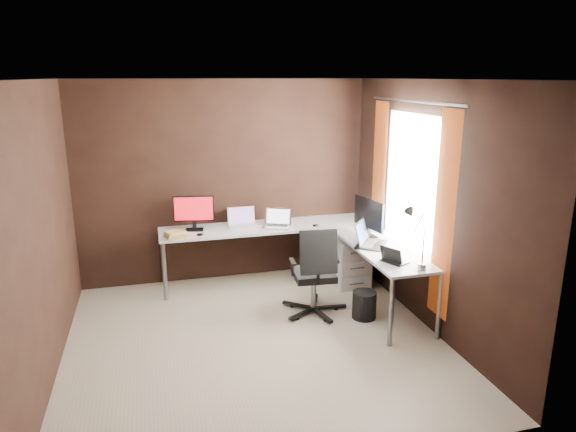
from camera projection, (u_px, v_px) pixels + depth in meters
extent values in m
cube|color=#B5A48D|center=(256.00, 342.00, 5.05)|extent=(3.60, 3.60, 0.00)
cube|color=white|center=(251.00, 79.00, 4.39)|extent=(3.60, 3.60, 0.00)
cube|color=black|center=(225.00, 182.00, 6.40)|extent=(3.60, 0.00, 2.50)
cube|color=black|center=(313.00, 299.00, 3.04)|extent=(3.60, 0.00, 2.50)
cube|color=black|center=(41.00, 235.00, 4.27)|extent=(0.00, 3.60, 2.50)
cube|color=black|center=(428.00, 207.00, 5.17)|extent=(0.00, 3.60, 2.50)
cube|color=white|center=(412.00, 181.00, 5.44)|extent=(0.00, 1.00, 1.30)
cube|color=#CC5918|center=(444.00, 217.00, 4.81)|extent=(0.01, 0.35, 2.00)
cube|color=#CC5918|center=(379.00, 186.00, 6.16)|extent=(0.01, 0.35, 2.00)
cylinder|color=slate|center=(413.00, 101.00, 5.22)|extent=(0.02, 1.90, 0.02)
cube|color=white|center=(268.00, 227.00, 6.38)|extent=(2.65, 0.60, 0.03)
cube|color=white|center=(382.00, 248.00, 5.59)|extent=(0.60, 1.65, 0.03)
cylinder|color=slate|center=(165.00, 272.00, 5.91)|extent=(0.05, 0.05, 0.70)
cylinder|color=slate|center=(163.00, 257.00, 6.39)|extent=(0.05, 0.05, 0.70)
cylinder|color=slate|center=(391.00, 312.00, 4.89)|extent=(0.05, 0.05, 0.70)
cylinder|color=slate|center=(440.00, 306.00, 5.02)|extent=(0.05, 0.05, 0.70)
cylinder|color=slate|center=(355.00, 240.00, 7.04)|extent=(0.05, 0.05, 0.70)
cube|color=white|center=(349.00, 261.00, 6.40)|extent=(0.42, 0.50, 0.60)
cube|color=black|center=(195.00, 230.00, 6.19)|extent=(0.23, 0.17, 0.01)
cube|color=black|center=(195.00, 225.00, 6.19)|extent=(0.05, 0.04, 0.10)
cube|color=black|center=(194.00, 208.00, 6.14)|extent=(0.48, 0.11, 0.31)
cube|color=red|center=(194.00, 209.00, 6.12)|extent=(0.45, 0.09, 0.28)
cube|color=black|center=(369.00, 236.00, 5.94)|extent=(0.17, 0.23, 0.01)
cube|color=black|center=(368.00, 232.00, 5.92)|extent=(0.04, 0.05, 0.09)
cube|color=black|center=(369.00, 214.00, 5.86)|extent=(0.13, 0.54, 0.34)
cube|color=#1D50A4|center=(370.00, 213.00, 5.87)|extent=(0.10, 0.51, 0.31)
cube|color=white|center=(243.00, 226.00, 6.33)|extent=(0.34, 0.24, 0.02)
cube|color=white|center=(241.00, 215.00, 6.39)|extent=(0.34, 0.07, 0.21)
cube|color=#8B64A8|center=(241.00, 216.00, 6.38)|extent=(0.30, 0.06, 0.18)
cube|color=silver|center=(277.00, 227.00, 6.31)|extent=(0.40, 0.35, 0.02)
cube|color=silver|center=(278.00, 216.00, 6.37)|extent=(0.32, 0.20, 0.20)
cube|color=white|center=(278.00, 216.00, 6.36)|extent=(0.28, 0.17, 0.18)
cube|color=black|center=(371.00, 244.00, 5.64)|extent=(0.47, 0.50, 0.02)
cube|color=black|center=(362.00, 232.00, 5.65)|extent=(0.30, 0.37, 0.25)
cube|color=#1A223D|center=(362.00, 232.00, 5.64)|extent=(0.26, 0.33, 0.22)
cube|color=black|center=(394.00, 261.00, 5.13)|extent=(0.27, 0.30, 0.02)
cube|color=black|center=(391.00, 255.00, 5.06)|extent=(0.16, 0.24, 0.16)
cube|color=#BB4E88|center=(391.00, 255.00, 5.07)|extent=(0.13, 0.21, 0.13)
cube|color=tan|center=(176.00, 237.00, 5.90)|extent=(0.28, 0.24, 0.02)
cube|color=gold|center=(176.00, 235.00, 5.89)|extent=(0.26, 0.23, 0.02)
cube|color=beige|center=(176.00, 233.00, 5.89)|extent=(0.28, 0.25, 0.02)
cube|color=gold|center=(176.00, 232.00, 5.89)|extent=(0.26, 0.24, 0.01)
ellipsoid|color=black|center=(200.00, 234.00, 5.97)|extent=(0.10, 0.08, 0.03)
ellipsoid|color=black|center=(315.00, 225.00, 6.34)|extent=(0.08, 0.05, 0.03)
cylinder|color=slate|center=(422.00, 267.00, 4.92)|extent=(0.08, 0.08, 0.06)
cylinder|color=slate|center=(423.00, 247.00, 4.87)|extent=(0.02, 0.02, 0.33)
cylinder|color=slate|center=(418.00, 224.00, 4.82)|extent=(0.02, 0.18, 0.25)
cone|color=slate|center=(411.00, 214.00, 4.85)|extent=(0.10, 0.13, 0.14)
cylinder|color=slate|center=(313.00, 292.00, 5.64)|extent=(0.06, 0.06, 0.36)
cube|color=black|center=(314.00, 274.00, 5.59)|extent=(0.47, 0.47, 0.07)
cube|color=black|center=(319.00, 252.00, 5.30)|extent=(0.40, 0.15, 0.47)
cylinder|color=black|center=(364.00, 305.00, 5.52)|extent=(0.27, 0.27, 0.30)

